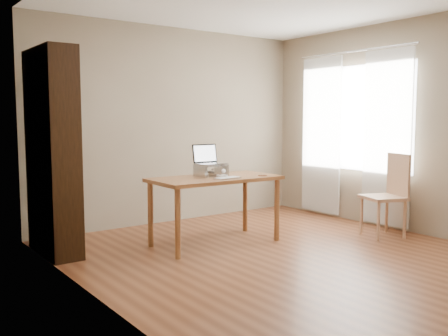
% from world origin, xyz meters
% --- Properties ---
extents(room, '(4.04, 4.54, 2.64)m').
position_xyz_m(room, '(0.03, 0.01, 1.30)').
color(room, '#552B16').
rests_on(room, ground).
extents(bookshelf, '(0.30, 0.90, 2.10)m').
position_xyz_m(bookshelf, '(-1.83, 1.55, 1.05)').
color(bookshelf, black).
rests_on(bookshelf, ground).
extents(curtains, '(0.03, 1.90, 2.25)m').
position_xyz_m(curtains, '(1.92, 0.80, 1.17)').
color(curtains, white).
rests_on(curtains, ground).
extents(desk, '(1.44, 0.74, 0.75)m').
position_xyz_m(desk, '(-0.27, 0.89, 0.65)').
color(desk, brown).
rests_on(desk, ground).
extents(laptop_stand, '(0.32, 0.25, 0.13)m').
position_xyz_m(laptop_stand, '(-0.27, 0.97, 0.83)').
color(laptop_stand, silver).
rests_on(laptop_stand, desk).
extents(laptop, '(0.32, 0.27, 0.22)m').
position_xyz_m(laptop, '(-0.27, 1.03, 0.94)').
color(laptop, silver).
rests_on(laptop, laptop_stand).
extents(keyboard, '(0.32, 0.17, 0.02)m').
position_xyz_m(keyboard, '(-0.26, 0.67, 0.76)').
color(keyboard, silver).
rests_on(keyboard, desk).
extents(coaster, '(0.10, 0.10, 0.01)m').
position_xyz_m(coaster, '(0.24, 0.67, 0.75)').
color(coaster, brown).
rests_on(coaster, desk).
extents(cat, '(0.25, 0.49, 0.16)m').
position_xyz_m(cat, '(-0.23, 1.00, 0.82)').
color(cat, '#483F38').
rests_on(cat, desk).
extents(chair, '(0.56, 0.56, 0.98)m').
position_xyz_m(chair, '(1.60, -0.01, 0.53)').
color(chair, tan).
rests_on(chair, ground).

